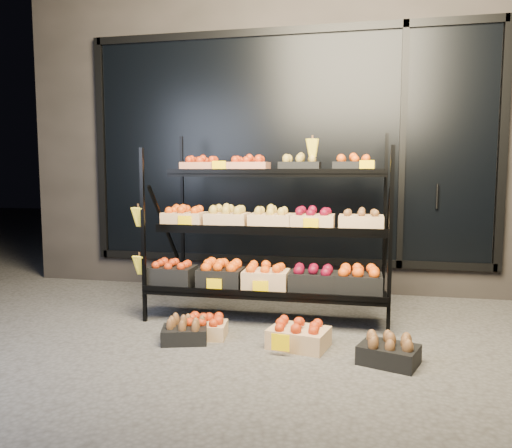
% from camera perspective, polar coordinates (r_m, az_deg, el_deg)
% --- Properties ---
extents(ground, '(24.00, 24.00, 0.00)m').
position_cam_1_polar(ground, '(4.06, -0.00, -12.64)').
color(ground, '#514F4C').
rests_on(ground, ground).
extents(building, '(6.00, 2.08, 3.50)m').
position_cam_1_polar(building, '(6.42, 4.80, 9.99)').
color(building, '#2D2826').
rests_on(building, ground).
extents(display_rack, '(2.18, 1.02, 1.71)m').
position_cam_1_polar(display_rack, '(4.47, 1.36, -0.57)').
color(display_rack, black).
rests_on(display_rack, ground).
extents(tag_floor_b, '(0.13, 0.01, 0.12)m').
position_cam_1_polar(tag_floor_b, '(3.63, 2.80, -13.97)').
color(tag_floor_b, '#FFCA00').
rests_on(tag_floor_b, ground).
extents(floor_crate_left, '(0.36, 0.28, 0.18)m').
position_cam_1_polar(floor_crate_left, '(4.03, -5.87, -11.58)').
color(floor_crate_left, tan).
rests_on(floor_crate_left, ground).
extents(floor_crate_midleft, '(0.40, 0.33, 0.18)m').
position_cam_1_polar(floor_crate_midleft, '(3.93, -8.16, -12.03)').
color(floor_crate_midleft, black).
rests_on(floor_crate_midleft, ground).
extents(floor_crate_midright, '(0.48, 0.40, 0.21)m').
position_cam_1_polar(floor_crate_midright, '(3.80, 4.91, -12.45)').
color(floor_crate_midright, tan).
rests_on(floor_crate_midright, ground).
extents(floor_crate_right, '(0.45, 0.39, 0.19)m').
position_cam_1_polar(floor_crate_right, '(3.59, 14.93, -13.83)').
color(floor_crate_right, black).
rests_on(floor_crate_right, ground).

